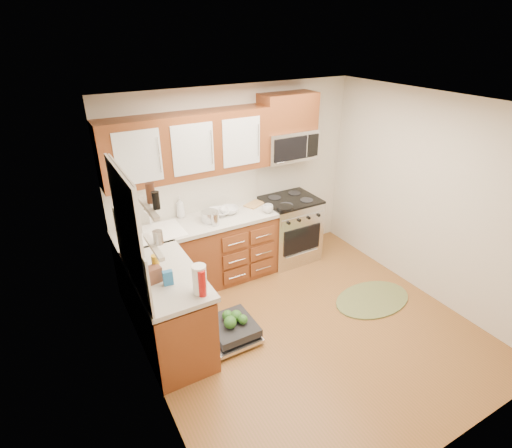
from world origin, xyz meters
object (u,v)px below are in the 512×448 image
rug (372,299)px  bowl_a (219,212)px  sink (158,242)px  stock_pot (210,216)px  dishwasher (229,331)px  cutting_board (254,204)px  skillet (285,208)px  microwave (288,145)px  bowl_b (229,210)px  paper_towel_roll (200,279)px  cup (268,209)px  upper_cabinets (187,146)px  range (289,229)px

rug → bowl_a: bearing=133.7°
sink → stock_pot: stock_pot is taller
dishwasher → cutting_board: cutting_board is taller
skillet → cutting_board: bearing=125.0°
stock_pot → microwave: bearing=7.4°
cutting_board → bowl_b: 0.42m
paper_towel_roll → bowl_a: (0.86, 1.45, -0.11)m
cutting_board → cup: bearing=-82.7°
cutting_board → cup: 0.31m
rug → paper_towel_roll: (-2.28, 0.04, 1.06)m
stock_pot → sink: bearing=177.3°
rug → stock_pot: size_ratio=4.72×
microwave → bowl_a: bearing=-177.6°
upper_cabinets → range: bearing=-5.9°
rug → bowl_a: (-1.42, 1.49, 0.95)m
range → bowl_b: (-0.93, 0.06, 0.49)m
cup → sink: bearing=173.3°
rug → paper_towel_roll: 2.51m
bowl_a → upper_cabinets: bearing=167.9°
dishwasher → paper_towel_roll: 1.07m
microwave → skillet: microwave is taller
sink → dishwasher: bearing=-70.8°
dishwasher → skillet: bearing=34.5°
range → bowl_a: (-1.07, 0.07, 0.48)m
dishwasher → cup: size_ratio=5.09×
rug → bowl_b: bowl_b is taller
cup → range: bearing=20.6°
range → stock_pot: (-1.25, -0.04, 0.52)m
microwave → bowl_a: microwave is taller
sink → rug: sink is taller
skillet → bowl_b: bowl_b is taller
skillet → stock_pot: 1.01m
microwave → paper_towel_roll: (-1.93, -1.49, -0.63)m
skillet → cup: 0.23m
upper_cabinets → cup: 1.33m
dishwasher → stock_pot: 1.44m
stock_pot → bowl_a: 0.22m
microwave → cutting_board: 0.92m
cutting_board → range: bearing=-13.0°
dishwasher → stock_pot: size_ratio=3.15×
upper_cabinets → cutting_board: bearing=-1.6°
sink → stock_pot: size_ratio=2.79×
rug → bowl_b: bearing=131.1°
range → paper_towel_roll: size_ratio=3.29×
range → stock_pot: 1.36m
skillet → paper_towel_roll: bearing=-146.1°
rug → skillet: (-0.61, 1.16, 0.96)m
rug → bowl_b: size_ratio=4.25×
paper_towel_roll → stock_pot: bearing=63.0°
bowl_a → cup: bearing=-23.2°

